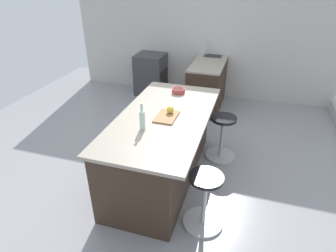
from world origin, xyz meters
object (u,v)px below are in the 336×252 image
object	(u,v)px
stool_middle	(204,202)
cutting_board	(167,117)
kitchen_island	(161,146)
water_bottle	(142,120)
stool_by_window	(222,139)
oven_range	(151,74)
fruit_bowl	(178,90)
apple_yellow	(170,110)

from	to	relation	value
stool_middle	cutting_board	size ratio (longest dim) A/B	1.83
kitchen_island	water_bottle	bearing A→B (deg)	-11.01
stool_by_window	cutting_board	bearing A→B (deg)	-41.22
stool_by_window	cutting_board	xyz separation A→B (m)	(0.70, -0.62, 0.61)
oven_range	fruit_bowl	world-z (taller)	fruit_bowl
cutting_board	water_bottle	distance (m)	0.41
fruit_bowl	water_bottle	bearing A→B (deg)	-5.16
fruit_bowl	stool_middle	bearing A→B (deg)	25.91
apple_yellow	stool_by_window	bearing A→B (deg)	135.95
cutting_board	fruit_bowl	size ratio (longest dim) A/B	1.93
water_bottle	fruit_bowl	distance (m)	1.13
apple_yellow	water_bottle	world-z (taller)	water_bottle
stool_by_window	stool_middle	bearing A→B (deg)	0.00
stool_by_window	fruit_bowl	xyz separation A→B (m)	(-0.07, -0.68, 0.64)
stool_middle	water_bottle	size ratio (longest dim) A/B	2.11
kitchen_island	stool_middle	distance (m)	0.98
water_bottle	fruit_bowl	xyz separation A→B (m)	(-1.12, 0.10, -0.08)
stool_by_window	cutting_board	distance (m)	1.12
kitchen_island	fruit_bowl	bearing A→B (deg)	178.00
oven_range	stool_middle	world-z (taller)	oven_range
kitchen_island	cutting_board	world-z (taller)	cutting_board
stool_middle	fruit_bowl	distance (m)	1.69
water_bottle	oven_range	bearing A→B (deg)	-161.20
stool_middle	fruit_bowl	xyz separation A→B (m)	(-1.40, -0.68, 0.64)
oven_range	water_bottle	world-z (taller)	water_bottle
kitchen_island	stool_by_window	xyz separation A→B (m)	(-0.67, 0.71, -0.15)
stool_middle	apple_yellow	bearing A→B (deg)	-140.33
stool_by_window	stool_middle	distance (m)	1.34
apple_yellow	fruit_bowl	bearing A→B (deg)	-172.92
water_bottle	apple_yellow	bearing A→B (deg)	157.10
kitchen_island	stool_middle	bearing A→B (deg)	46.63
kitchen_island	apple_yellow	world-z (taller)	apple_yellow
oven_range	stool_middle	distance (m)	3.85
oven_range	fruit_bowl	xyz separation A→B (m)	(1.97, 1.16, 0.52)
stool_middle	cutting_board	distance (m)	1.07
stool_middle	water_bottle	world-z (taller)	water_bottle
kitchen_island	cutting_board	distance (m)	0.47
oven_range	stool_middle	xyz separation A→B (m)	(3.38, 1.84, -0.12)
kitchen_island	fruit_bowl	size ratio (longest dim) A/B	11.35
apple_yellow	kitchen_island	bearing A→B (deg)	-65.12
apple_yellow	fruit_bowl	size ratio (longest dim) A/B	0.48
cutting_board	oven_range	bearing A→B (deg)	-156.02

